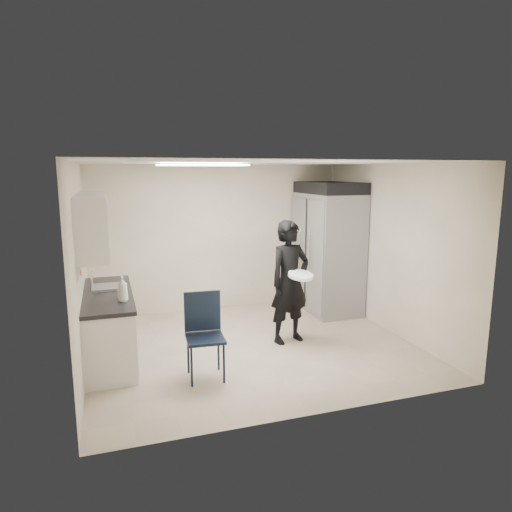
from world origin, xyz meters
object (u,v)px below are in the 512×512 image
object	(u,v)px
man_tuxedo	(290,282)
commercial_fridge	(328,253)
lower_counter	(109,327)
folding_chair	(205,339)

from	to	relation	value
man_tuxedo	commercial_fridge	bearing A→B (deg)	30.36
commercial_fridge	man_tuxedo	world-z (taller)	commercial_fridge
lower_counter	folding_chair	xyz separation A→B (m)	(1.10, -1.00, 0.07)
folding_chair	man_tuxedo	distance (m)	1.71
commercial_fridge	folding_chair	bearing A→B (deg)	-142.25
lower_counter	commercial_fridge	bearing A→B (deg)	15.88
commercial_fridge	folding_chair	world-z (taller)	commercial_fridge
commercial_fridge	man_tuxedo	size ratio (longest dim) A/B	1.17
commercial_fridge	man_tuxedo	xyz separation A→B (m)	(-1.25, -1.25, -0.15)
folding_chair	commercial_fridge	bearing A→B (deg)	41.73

